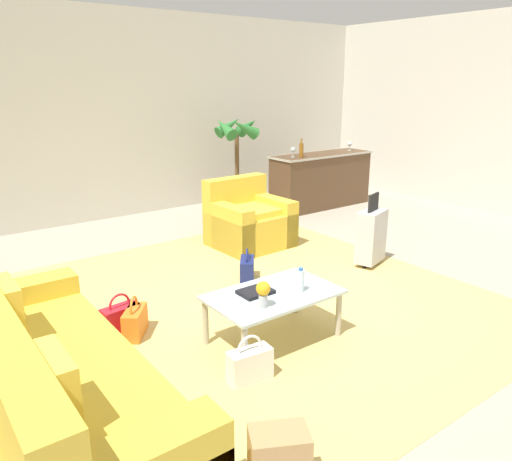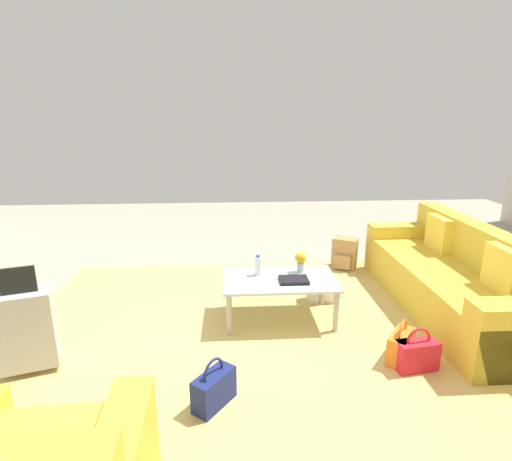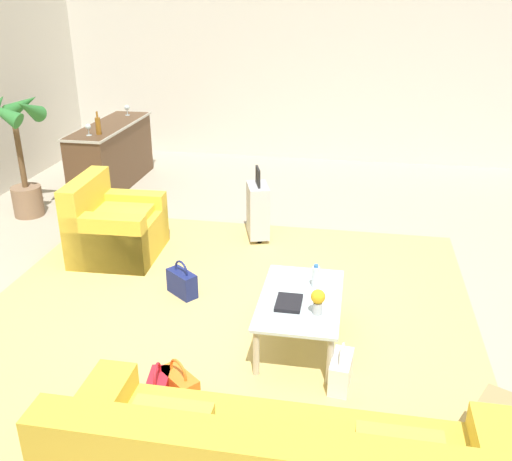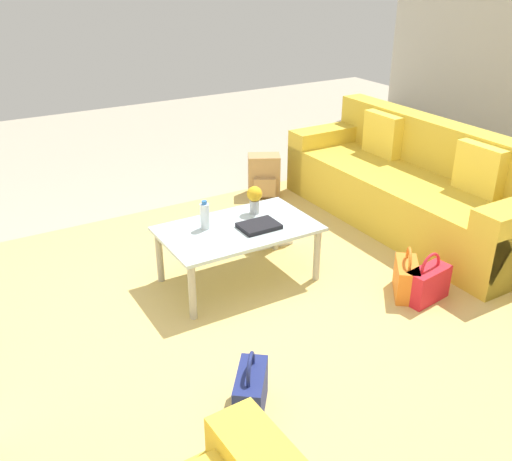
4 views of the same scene
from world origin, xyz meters
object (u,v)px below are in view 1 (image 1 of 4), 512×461
Objects in this scene: coffee_table_book at (256,292)px; wine_bottle_amber at (301,150)px; wine_glass_leftmost at (293,150)px; armchair at (247,223)px; flower_vase at (263,292)px; handbag_navy at (247,269)px; suitcase_silver at (371,236)px; bar_console at (321,180)px; handbag_red at (121,318)px; wine_glass_left_of_centre at (350,144)px; water_bottle at (300,280)px; handbag_white at (250,364)px; couch at (49,391)px; coffee_table at (273,299)px; handbag_orange at (135,322)px; potted_palm at (237,158)px.

wine_bottle_amber is at bearing 43.64° from coffee_table_book.
coffee_table_book is 4.28m from wine_glass_leftmost.
coffee_table_book is (-1.42, -2.09, 0.14)m from armchair.
handbag_navy is at bearing 58.84° from flower_vase.
coffee_table_book is at bearing -122.63° from handbag_navy.
armchair is 1.11× the size of suitcase_silver.
bar_console is 5.19× the size of handbag_red.
handbag_red is (-5.10, -2.20, -0.88)m from wine_glass_left_of_centre.
water_bottle is 0.38m from coffee_table_book.
flower_vase is 4.94m from bar_console.
armchair is 3.10m from handbag_white.
couch reaches higher than water_bottle.
water_bottle is at bearing -135.88° from bar_console.
handbag_navy is at bearing -125.83° from armchair.
suitcase_silver is at bearing -64.41° from armchair.
armchair is 6.12× the size of wine_glass_leftmost.
wine_bottle_amber is 2.57m from suitcase_silver.
coffee_table is 0.27m from water_bottle.
wine_bottle_amber is (1.65, 0.83, 0.72)m from armchair.
wine_bottle_amber is 4.53m from handbag_orange.
couch is 1.33m from handbag_white.
suitcase_silver is at bearing -122.01° from bar_console.
handbag_navy is (-2.36, -1.82, -0.89)m from wine_bottle_amber.
armchair is 2.61m from handbag_orange.
coffee_table reaches higher than handbag_orange.
suitcase_silver is at bearing -112.41° from wine_bottle_amber.
flower_vase is 0.13× the size of potted_palm.
wine_glass_leftmost is (-0.64, -0.01, 0.54)m from bar_console.
wine_glass_leftmost reaches higher than coffee_table_book.
wine_glass_leftmost is at bearing 45.76° from handbag_white.
coffee_table is at bearing -40.09° from handbag_orange.
wine_bottle_amber is at bearing 44.21° from handbag_white.
handbag_red is (-3.90, -2.12, -0.89)m from wine_bottle_amber.
wine_glass_left_of_centre is at bearing 36.63° from coffee_table.
handbag_navy is (0.80, 1.33, -0.41)m from flower_vase.
coffee_table is 2.97× the size of handbag_white.
handbag_orange is at bearing -59.90° from handbag_red.
flower_vase is at bearing -122.15° from potted_palm.
coffee_table is at bearing -116.32° from handbag_navy.
water_bottle is 1.56m from handbag_red.
armchair is at bearing -149.38° from wine_glass_leftmost.
wine_glass_leftmost is at bearing 32.05° from handbag_orange.
handbag_white is (-0.38, -0.44, -0.31)m from coffee_table_book.
handbag_navy is at bearing 11.15° from handbag_red.
wine_glass_leftmost is (4.65, 3.19, 0.71)m from couch.
water_bottle is at bearing -115.83° from armchair.
couch is 8.04× the size of wine_bottle_amber.
wine_bottle_amber reaches higher than handbag_white.
handbag_navy is at bearing 54.85° from handbag_white.
suitcase_silver reaches higher than water_bottle.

